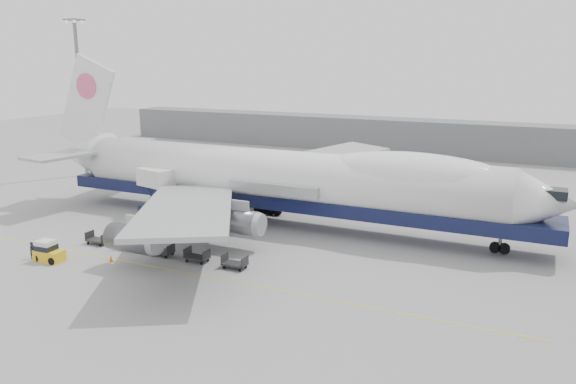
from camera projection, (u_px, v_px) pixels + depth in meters
The scene contains 14 objects.
ground at pixel (227, 254), 56.82m from camera, with size 260.00×260.00×0.00m, color gray.
apron_line at pixel (193, 274), 51.52m from camera, with size 60.00×0.15×0.01m, color gold.
hangar at pixel (354, 133), 121.83m from camera, with size 110.00×8.00×7.00m, color slate.
floodlight_mast at pixel (80, 90), 91.90m from camera, with size 2.40×2.40×25.43m.
airliner at pixel (283, 178), 65.82m from camera, with size 67.00×55.30×19.98m.
catering_truck at pixel (157, 189), 69.69m from camera, with size 5.38×4.27×6.09m.
baggage_tug at pixel (48, 252), 54.75m from camera, with size 2.90×1.66×2.07m.
ground_worker at pixel (33, 250), 55.36m from camera, with size 0.63×0.41×1.72m, color black.
traffic_cone at pixel (111, 259), 54.64m from camera, with size 0.43×0.43×0.64m.
dolly_0 at pixel (98, 239), 59.75m from camera, with size 2.30×1.35×1.30m.
dolly_1 at pixel (129, 245), 58.02m from camera, with size 2.30×1.35×1.30m.
dolly_2 at pixel (162, 251), 56.29m from camera, with size 2.30×1.35×1.30m.
dolly_3 at pixel (197, 257), 54.56m from camera, with size 2.30×1.35×1.30m.
dolly_4 at pixel (235, 263), 52.83m from camera, with size 2.30×1.35×1.30m.
Camera 1 is at (28.32, -46.16, 19.34)m, focal length 35.00 mm.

